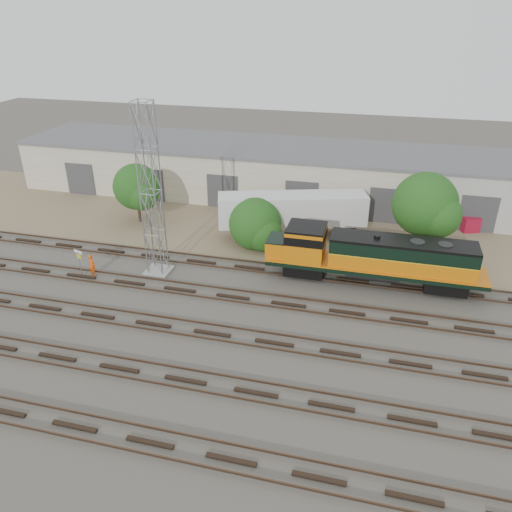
% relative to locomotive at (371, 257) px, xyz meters
% --- Properties ---
extents(ground, '(140.00, 140.00, 0.00)m').
position_rel_locomotive_xyz_m(ground, '(-9.12, -6.00, -2.19)').
color(ground, '#47423A').
rests_on(ground, ground).
extents(dirt_strip, '(80.00, 16.00, 0.02)m').
position_rel_locomotive_xyz_m(dirt_strip, '(-9.12, 9.00, -2.18)').
color(dirt_strip, '#726047').
rests_on(dirt_strip, ground).
extents(tracks, '(80.00, 20.40, 0.28)m').
position_rel_locomotive_xyz_m(tracks, '(-9.12, -9.00, -2.11)').
color(tracks, black).
rests_on(tracks, ground).
extents(warehouse, '(58.40, 10.40, 5.30)m').
position_rel_locomotive_xyz_m(warehouse, '(-9.08, 16.98, 0.46)').
color(warehouse, beige).
rests_on(warehouse, ground).
extents(locomotive, '(15.72, 2.76, 3.78)m').
position_rel_locomotive_xyz_m(locomotive, '(0.00, 0.00, 0.00)').
color(locomotive, black).
rests_on(locomotive, tracks).
extents(signal_tower, '(1.90, 1.90, 12.85)m').
position_rel_locomotive_xyz_m(signal_tower, '(-15.76, -2.32, 4.08)').
color(signal_tower, gray).
rests_on(signal_tower, ground).
extents(sign_post, '(0.83, 0.32, 2.11)m').
position_rel_locomotive_xyz_m(sign_post, '(-21.26, -4.19, -0.71)').
color(sign_post, gray).
rests_on(sign_post, ground).
extents(worker, '(0.75, 0.64, 1.73)m').
position_rel_locomotive_xyz_m(worker, '(-20.40, -3.99, -1.33)').
color(worker, '#E54C0C').
rests_on(worker, ground).
extents(semi_trailer, '(12.95, 6.28, 3.93)m').
position_rel_locomotive_xyz_m(semi_trailer, '(-6.76, 6.80, 0.28)').
color(semi_trailer, silver).
rests_on(semi_trailer, ground).
extents(dumpster_blue, '(1.65, 1.56, 1.50)m').
position_rel_locomotive_xyz_m(dumpster_blue, '(4.95, 12.06, -1.44)').
color(dumpster_blue, navy).
rests_on(dumpster_blue, ground).
extents(dumpster_red, '(1.91, 1.85, 1.40)m').
position_rel_locomotive_xyz_m(dumpster_red, '(8.34, 12.02, -1.49)').
color(dumpster_red, maroon).
rests_on(dumpster_red, ground).
extents(tree_west, '(4.48, 4.27, 5.58)m').
position_rel_locomotive_xyz_m(tree_west, '(-21.45, 6.40, 1.15)').
color(tree_west, '#382619').
rests_on(tree_west, ground).
extents(tree_mid, '(4.66, 4.44, 4.44)m').
position_rel_locomotive_xyz_m(tree_mid, '(-9.53, 4.07, -0.35)').
color(tree_mid, '#382619').
rests_on(tree_mid, ground).
extents(tree_east, '(5.38, 5.12, 6.92)m').
position_rel_locomotive_xyz_m(tree_east, '(3.94, 5.79, 2.03)').
color(tree_east, '#382619').
rests_on(tree_east, ground).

